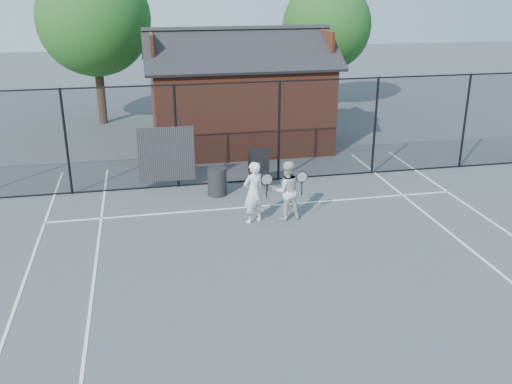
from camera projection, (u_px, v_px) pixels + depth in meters
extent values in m
plane|color=#484E52|center=(288.00, 257.00, 12.48)|extent=(80.00, 80.00, 0.00)
cube|color=white|center=(260.00, 206.00, 15.22)|extent=(11.00, 0.06, 0.01)
cube|color=white|center=(88.00, 330.00, 9.87)|extent=(0.06, 18.00, 0.01)
cube|color=white|center=(512.00, 282.00, 11.41)|extent=(0.06, 18.00, 0.01)
cube|color=white|center=(4.00, 339.00, 9.61)|extent=(0.06, 18.00, 0.01)
cube|color=white|center=(261.00, 208.00, 15.09)|extent=(0.06, 0.30, 0.01)
cylinder|color=black|center=(66.00, 143.00, 15.59)|extent=(0.07, 0.07, 3.00)
cylinder|color=black|center=(176.00, 137.00, 16.16)|extent=(0.07, 0.07, 3.00)
cylinder|color=black|center=(279.00, 131.00, 16.72)|extent=(0.07, 0.07, 3.00)
cylinder|color=black|center=(375.00, 126.00, 17.29)|extent=(0.07, 0.07, 3.00)
cylinder|color=black|center=(465.00, 122.00, 17.85)|extent=(0.07, 0.07, 3.00)
cylinder|color=black|center=(245.00, 82.00, 16.02)|extent=(22.00, 0.04, 0.04)
cylinder|color=black|center=(246.00, 181.00, 17.05)|extent=(22.00, 0.04, 0.04)
cube|color=black|center=(246.00, 133.00, 16.53)|extent=(22.00, 3.00, 0.01)
cube|color=black|center=(167.00, 154.00, 16.26)|extent=(1.60, 0.04, 1.60)
cube|color=maroon|center=(239.00, 104.00, 20.29)|extent=(6.00, 4.00, 3.00)
cube|color=black|center=(243.00, 49.00, 18.66)|extent=(6.50, 2.36, 1.32)
cube|color=black|center=(233.00, 43.00, 20.50)|extent=(6.50, 2.36, 1.32)
cube|color=maroon|center=(151.00, 48.00, 19.02)|extent=(0.10, 2.80, 1.06)
cube|color=maroon|center=(320.00, 44.00, 20.13)|extent=(0.10, 2.80, 1.06)
cylinder|color=black|center=(101.00, 93.00, 23.56)|extent=(0.36, 0.36, 2.52)
sphere|color=#194B15|center=(94.00, 19.00, 22.53)|extent=(4.48, 4.48, 4.48)
cylinder|color=black|center=(324.00, 84.00, 26.41)|extent=(0.36, 0.36, 2.23)
sphere|color=#194B15|center=(327.00, 26.00, 25.50)|extent=(3.97, 3.97, 3.97)
imported|color=white|center=(253.00, 192.00, 13.99)|extent=(0.67, 0.57, 1.57)
torus|color=black|center=(267.00, 179.00, 13.60)|extent=(0.31, 0.03, 0.31)
cylinder|color=black|center=(267.00, 191.00, 13.70)|extent=(0.03, 0.03, 0.38)
imported|color=silver|center=(286.00, 190.00, 14.19)|extent=(0.77, 0.62, 1.52)
torus|color=black|center=(302.00, 177.00, 13.82)|extent=(0.30, 0.02, 0.30)
cylinder|color=black|center=(302.00, 188.00, 13.92)|extent=(0.03, 0.03, 0.36)
cube|color=black|center=(257.00, 171.00, 16.58)|extent=(0.44, 0.46, 0.91)
cube|color=black|center=(260.00, 170.00, 16.32)|extent=(0.66, 0.67, 1.13)
cylinder|color=black|center=(217.00, 181.00, 15.91)|extent=(0.59, 0.59, 0.79)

